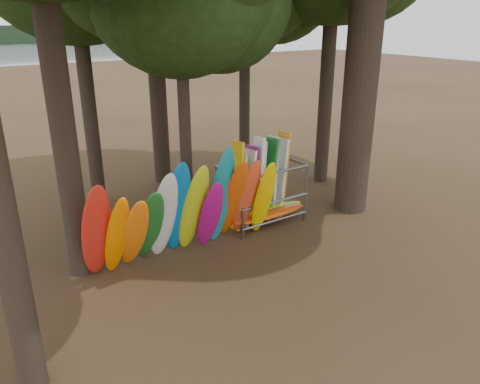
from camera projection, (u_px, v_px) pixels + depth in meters
ground at (275, 250)px, 13.72m from camera, size 120.00×120.00×0.00m
kayak_row at (185, 213)px, 12.83m from camera, size 5.77×1.93×3.25m
storage_rack at (261, 194)px, 15.32m from camera, size 3.05×1.50×2.88m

